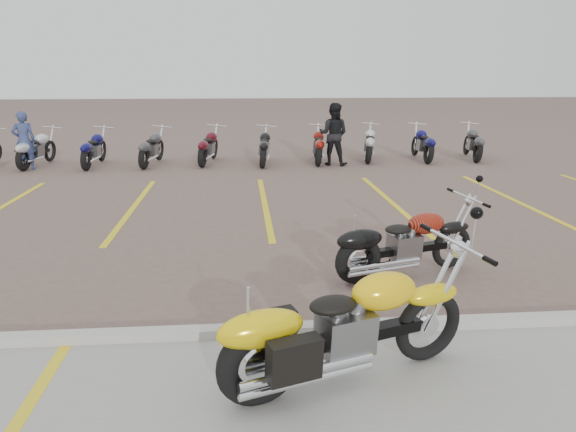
# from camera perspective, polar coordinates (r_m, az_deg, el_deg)

# --- Properties ---
(ground) EXTENTS (100.00, 100.00, 0.00)m
(ground) POSITION_cam_1_polar(r_m,az_deg,el_deg) (7.93, -1.04, -5.53)
(ground) COLOR #6E564F
(ground) RESTS_ON ground
(curb) EXTENTS (60.00, 0.18, 0.12)m
(curb) POSITION_cam_1_polar(r_m,az_deg,el_deg) (6.07, 0.27, -11.49)
(curb) COLOR #ADAAA3
(curb) RESTS_ON ground
(parking_stripes) EXTENTS (38.00, 5.50, 0.01)m
(parking_stripes) POSITION_cam_1_polar(r_m,az_deg,el_deg) (11.76, -2.37, 1.18)
(parking_stripes) COLOR yellow
(parking_stripes) RESTS_ON ground
(yellow_cruiser) EXTENTS (2.36, 0.97, 1.01)m
(yellow_cruiser) POSITION_cam_1_polar(r_m,az_deg,el_deg) (5.06, 5.50, -11.57)
(yellow_cruiser) COLOR black
(yellow_cruiser) RESTS_ON ground
(flame_cruiser) EXTENTS (2.07, 0.77, 0.88)m
(flame_cruiser) POSITION_cam_1_polar(r_m,az_deg,el_deg) (7.72, 11.52, -2.98)
(flame_cruiser) COLOR black
(flame_cruiser) RESTS_ON ground
(person_a) EXTENTS (0.69, 0.56, 1.64)m
(person_a) POSITION_cam_1_polar(r_m,az_deg,el_deg) (17.41, -25.25, 6.93)
(person_a) COLOR navy
(person_a) RESTS_ON ground
(person_b) EXTENTS (1.08, 0.97, 1.82)m
(person_b) POSITION_cam_1_polar(r_m,az_deg,el_deg) (16.68, 4.64, 8.28)
(person_b) COLOR black
(person_b) RESTS_ON ground
(bg_bike_row) EXTENTS (17.42, 2.07, 1.10)m
(bg_bike_row) POSITION_cam_1_polar(r_m,az_deg,el_deg) (17.10, -8.19, 7.13)
(bg_bike_row) COLOR black
(bg_bike_row) RESTS_ON ground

